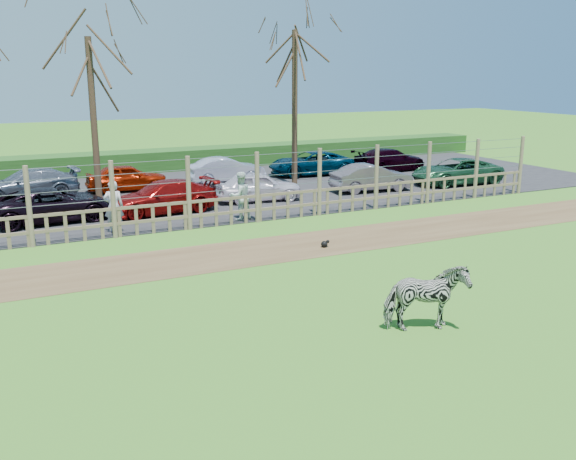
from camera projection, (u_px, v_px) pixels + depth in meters
name	position (u px, v px, depth m)	size (l,w,h in m)	color
ground	(297.00, 304.00, 14.79)	(120.00, 120.00, 0.00)	#5E8D3B
dirt_strip	(227.00, 255.00, 18.70)	(34.00, 2.80, 0.01)	brown
asphalt	(143.00, 196.00, 27.41)	(44.00, 13.00, 0.04)	#232326
hedge	(110.00, 163.00, 33.37)	(46.00, 2.00, 1.10)	#1E4716
fence	(189.00, 206.00, 21.56)	(30.16, 0.16, 2.50)	brown
tree_mid	(91.00, 81.00, 24.51)	(4.80, 4.80, 6.83)	#3D2B1E
tree_right	(295.00, 71.00, 28.71)	(4.80, 4.80, 7.35)	#3D2B1E
zebra	(426.00, 298.00, 13.13)	(0.77, 1.68, 1.42)	gray
visitor_a	(114.00, 206.00, 21.07)	(0.63, 0.41, 1.72)	#BCB3BD
visitor_b	(240.00, 196.00, 22.84)	(0.84, 0.65, 1.72)	silver
crow	(325.00, 244.00, 19.52)	(0.28, 0.20, 0.23)	black
car_2	(52.00, 205.00, 22.62)	(1.99, 4.32, 1.20)	black
car_3	(163.00, 197.00, 24.00)	(1.68, 4.13, 1.20)	maroon
car_4	(259.00, 186.00, 26.21)	(1.42, 3.52, 1.20)	white
car_5	(372.00, 178.00, 28.35)	(1.27, 3.64, 1.20)	#635960
car_6	(456.00, 171.00, 30.11)	(1.99, 4.32, 1.20)	#205130
car_9	(28.00, 184.00, 26.82)	(1.68, 4.13, 1.20)	slate
car_10	(127.00, 177.00, 28.41)	(1.42, 3.52, 1.20)	#901904
car_11	(226.00, 170.00, 30.56)	(1.27, 3.64, 1.20)	#B4B1CB
car_12	(311.00, 163.00, 32.79)	(1.99, 4.32, 1.20)	#04253B
car_13	(390.00, 160.00, 34.07)	(1.68, 4.13, 1.20)	black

